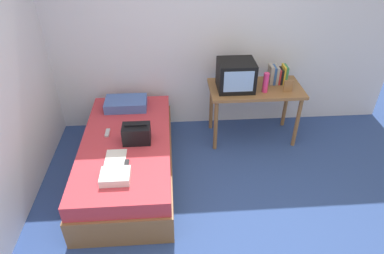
% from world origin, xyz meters
% --- Properties ---
extents(ground_plane, '(8.00, 8.00, 0.00)m').
position_xyz_m(ground_plane, '(0.00, 0.00, 0.00)').
color(ground_plane, '#2D4784').
extents(wall_back, '(5.20, 0.10, 2.60)m').
position_xyz_m(wall_back, '(0.00, 2.00, 1.30)').
color(wall_back, silver).
rests_on(wall_back, ground).
extents(bed, '(1.00, 2.00, 0.51)m').
position_xyz_m(bed, '(-0.95, 0.86, 0.25)').
color(bed, olive).
rests_on(bed, ground).
extents(desk, '(1.16, 0.60, 0.75)m').
position_xyz_m(desk, '(0.64, 1.53, 0.66)').
color(desk, olive).
rests_on(desk, ground).
extents(tv, '(0.44, 0.39, 0.36)m').
position_xyz_m(tv, '(0.37, 1.52, 0.93)').
color(tv, black).
rests_on(tv, desk).
extents(water_bottle, '(0.07, 0.07, 0.25)m').
position_xyz_m(water_bottle, '(0.72, 1.41, 0.88)').
color(water_bottle, '#E53372').
rests_on(water_bottle, desk).
extents(book_row, '(0.22, 0.16, 0.24)m').
position_xyz_m(book_row, '(0.93, 1.64, 0.86)').
color(book_row, gray).
rests_on(book_row, desk).
extents(picture_frame, '(0.11, 0.02, 0.15)m').
position_xyz_m(picture_frame, '(1.00, 1.40, 0.83)').
color(picture_frame, olive).
rests_on(picture_frame, desk).
extents(pillow, '(0.52, 0.32, 0.12)m').
position_xyz_m(pillow, '(-1.00, 1.56, 0.57)').
color(pillow, '#4766AD').
rests_on(pillow, bed).
extents(handbag, '(0.30, 0.20, 0.22)m').
position_xyz_m(handbag, '(-0.81, 0.83, 0.61)').
color(handbag, black).
rests_on(handbag, bed).
extents(magazine, '(0.21, 0.29, 0.01)m').
position_xyz_m(magazine, '(-1.02, 0.55, 0.51)').
color(magazine, white).
rests_on(magazine, bed).
extents(remote_dark, '(0.04, 0.16, 0.02)m').
position_xyz_m(remote_dark, '(-0.90, 0.42, 0.52)').
color(remote_dark, black).
rests_on(remote_dark, bed).
extents(remote_silver, '(0.04, 0.14, 0.02)m').
position_xyz_m(remote_silver, '(-1.16, 1.00, 0.52)').
color(remote_silver, '#B7B7BC').
rests_on(remote_silver, bed).
extents(folded_towel, '(0.28, 0.22, 0.08)m').
position_xyz_m(folded_towel, '(-0.98, 0.23, 0.55)').
color(folded_towel, white).
rests_on(folded_towel, bed).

